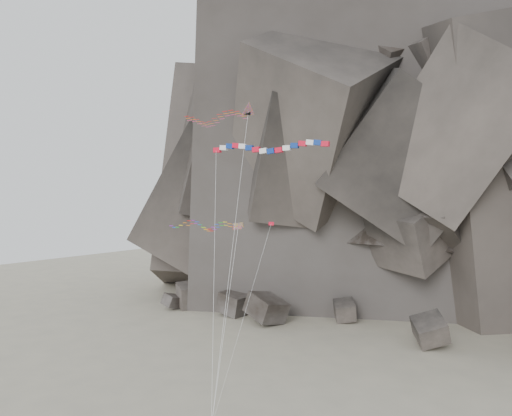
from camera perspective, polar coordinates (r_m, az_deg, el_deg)
The scene contains 7 objects.
ground at distance 56.96m, azimuth -2.49°, elevation -21.37°, with size 260.00×260.00×0.00m, color #A09881.
headland at distance 118.80m, azimuth 17.71°, elevation 10.80°, with size 110.00×70.00×84.00m, color #544B45, non-canonical shape.
boulder_field at distance 84.87m, azimuth 10.21°, elevation -12.50°, with size 78.52×16.13×6.71m.
delta_kite at distance 62.02m, azimuth -5.00°, elevation 10.21°, with size 15.61×15.64×31.31m.
banner_kite at distance 55.21m, azimuth 1.38°, elevation 6.89°, with size 13.53×14.33×26.27m.
parafoil_kite at distance 58.78m, azimuth -6.39°, elevation -1.94°, with size 16.18×11.79×17.40m.
pennant_kite at distance 52.20m, azimuth 0.58°, elevation -5.64°, with size 1.50×12.25×17.42m.
Camera 1 is at (30.35, -43.05, 21.68)m, focal length 35.00 mm.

